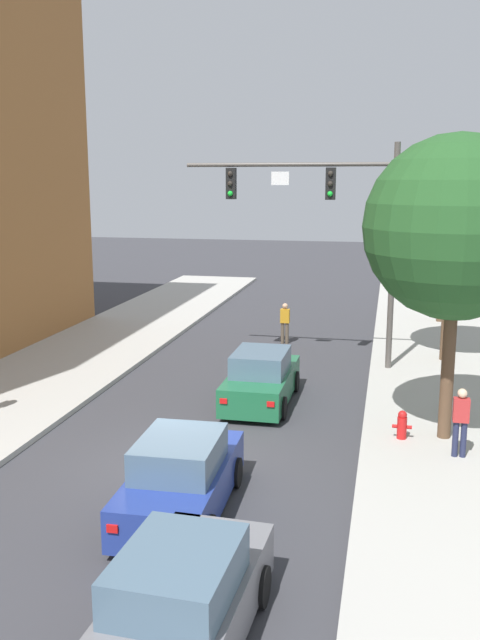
{
  "coord_description": "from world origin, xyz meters",
  "views": [
    {
      "loc": [
        4.5,
        -14.18,
        6.45
      ],
      "look_at": [
        -0.15,
        7.22,
        2.0
      ],
      "focal_mm": 38.8,
      "sensor_mm": 36.0,
      "label": 1
    }
  ],
  "objects_px": {
    "car_following_blue": "(182,478)",
    "street_tree_third": "(447,200)",
    "car_lead_green": "(261,379)",
    "fire_hydrant": "(402,425)",
    "street_tree_second": "(453,200)",
    "pedestrian_crossing_road": "(285,321)",
    "traffic_signal_mast": "(332,213)",
    "car_third_grey": "(181,606)",
    "street_tree_nearest": "(456,228)",
    "pedestrian_sidewalk_right_walker": "(461,419)"
  },
  "relations": [
    {
      "from": "car_third_grey",
      "to": "pedestrian_crossing_road",
      "type": "height_order",
      "value": "pedestrian_crossing_road"
    },
    {
      "from": "street_tree_second",
      "to": "traffic_signal_mast",
      "type": "bearing_deg",
      "value": -159.01
    },
    {
      "from": "traffic_signal_mast",
      "to": "pedestrian_sidewalk_right_walker",
      "type": "xyz_separation_m",
      "value": [
        3.7,
        -7.57,
        -4.31
      ]
    },
    {
      "from": "car_third_grey",
      "to": "fire_hydrant",
      "type": "distance_m",
      "value": 9.12
    },
    {
      "from": "fire_hydrant",
      "to": "street_tree_third",
      "type": "xyz_separation_m",
      "value": [
        1.86,
        15.24,
        5.06
      ]
    },
    {
      "from": "car_lead_green",
      "to": "street_tree_second",
      "type": "height_order",
      "value": "street_tree_second"
    },
    {
      "from": "pedestrian_crossing_road",
      "to": "traffic_signal_mast",
      "type": "bearing_deg",
      "value": -58.87
    },
    {
      "from": "car_lead_green",
      "to": "car_third_grey",
      "type": "distance_m",
      "value": 11.06
    },
    {
      "from": "fire_hydrant",
      "to": "street_tree_nearest",
      "type": "distance_m",
      "value": 4.95
    },
    {
      "from": "car_third_grey",
      "to": "pedestrian_crossing_road",
      "type": "relative_size",
      "value": 2.62
    },
    {
      "from": "pedestrian_sidewalk_right_walker",
      "to": "fire_hydrant",
      "type": "height_order",
      "value": "pedestrian_sidewalk_right_walker"
    },
    {
      "from": "street_tree_second",
      "to": "street_tree_third",
      "type": "xyz_separation_m",
      "value": [
        0.29,
        7.03,
        -0.22
      ]
    },
    {
      "from": "traffic_signal_mast",
      "to": "car_lead_green",
      "type": "relative_size",
      "value": 1.77
    },
    {
      "from": "traffic_signal_mast",
      "to": "car_following_blue",
      "type": "distance_m",
      "value": 12.35
    },
    {
      "from": "pedestrian_sidewalk_right_walker",
      "to": "car_third_grey",
      "type": "bearing_deg",
      "value": -119.48
    },
    {
      "from": "fire_hydrant",
      "to": "street_tree_third",
      "type": "bearing_deg",
      "value": 83.03
    },
    {
      "from": "pedestrian_crossing_road",
      "to": "fire_hydrant",
      "type": "bearing_deg",
      "value": -66.1
    },
    {
      "from": "street_tree_second",
      "to": "street_tree_third",
      "type": "height_order",
      "value": "street_tree_second"
    },
    {
      "from": "traffic_signal_mast",
      "to": "car_following_blue",
      "type": "xyz_separation_m",
      "value": [
        -1.86,
        -11.29,
        -4.65
      ]
    },
    {
      "from": "fire_hydrant",
      "to": "street_tree_second",
      "type": "height_order",
      "value": "street_tree_second"
    },
    {
      "from": "car_following_blue",
      "to": "street_tree_third",
      "type": "height_order",
      "value": "street_tree_third"
    },
    {
      "from": "car_third_grey",
      "to": "pedestrian_sidewalk_right_walker",
      "type": "distance_m",
      "value": 8.84
    },
    {
      "from": "fire_hydrant",
      "to": "street_tree_second",
      "type": "distance_m",
      "value": 9.89
    },
    {
      "from": "car_lead_green",
      "to": "pedestrian_crossing_road",
      "type": "xyz_separation_m",
      "value": [
        -0.46,
        7.62,
        0.19
      ]
    },
    {
      "from": "car_lead_green",
      "to": "fire_hydrant",
      "type": "relative_size",
      "value": 5.89
    },
    {
      "from": "fire_hydrant",
      "to": "street_tree_nearest",
      "type": "bearing_deg",
      "value": 17.52
    },
    {
      "from": "traffic_signal_mast",
      "to": "car_lead_green",
      "type": "distance_m",
      "value": 6.49
    },
    {
      "from": "street_tree_third",
      "to": "street_tree_nearest",
      "type": "bearing_deg",
      "value": -93.19
    },
    {
      "from": "car_following_blue",
      "to": "street_tree_second",
      "type": "distance_m",
      "value": 14.97
    },
    {
      "from": "pedestrian_crossing_road",
      "to": "fire_hydrant",
      "type": "relative_size",
      "value": 2.28
    },
    {
      "from": "car_third_grey",
      "to": "street_tree_nearest",
      "type": "distance_m",
      "value": 10.84
    },
    {
      "from": "traffic_signal_mast",
      "to": "pedestrian_sidewalk_right_walker",
      "type": "bearing_deg",
      "value": -63.99
    },
    {
      "from": "car_lead_green",
      "to": "pedestrian_crossing_road",
      "type": "relative_size",
      "value": 2.59
    },
    {
      "from": "car_lead_green",
      "to": "street_tree_nearest",
      "type": "height_order",
      "value": "street_tree_nearest"
    },
    {
      "from": "car_third_grey",
      "to": "street_tree_third",
      "type": "bearing_deg",
      "value": 78.3
    },
    {
      "from": "pedestrian_crossing_road",
      "to": "pedestrian_sidewalk_right_walker",
      "type": "relative_size",
      "value": 1.0
    },
    {
      "from": "pedestrian_crossing_road",
      "to": "street_tree_second",
      "type": "relative_size",
      "value": 0.21
    },
    {
      "from": "street_tree_nearest",
      "to": "street_tree_second",
      "type": "distance_m",
      "value": 7.91
    },
    {
      "from": "fire_hydrant",
      "to": "street_tree_second",
      "type": "relative_size",
      "value": 0.09
    },
    {
      "from": "street_tree_nearest",
      "to": "car_third_grey",
      "type": "bearing_deg",
      "value": -114.71
    },
    {
      "from": "car_following_blue",
      "to": "street_tree_second",
      "type": "xyz_separation_m",
      "value": [
        5.85,
        12.82,
        5.07
      ]
    },
    {
      "from": "car_third_grey",
      "to": "street_tree_third",
      "type": "height_order",
      "value": "street_tree_third"
    },
    {
      "from": "pedestrian_sidewalk_right_walker",
      "to": "street_tree_nearest",
      "type": "xyz_separation_m",
      "value": [
        -0.25,
        1.22,
        4.28
      ]
    },
    {
      "from": "car_following_blue",
      "to": "street_tree_third",
      "type": "relative_size",
      "value": 0.6
    },
    {
      "from": "pedestrian_crossing_road",
      "to": "street_tree_second",
      "type": "height_order",
      "value": "street_tree_second"
    },
    {
      "from": "car_following_blue",
      "to": "street_tree_third",
      "type": "bearing_deg",
      "value": 72.81
    },
    {
      "from": "traffic_signal_mast",
      "to": "car_third_grey",
      "type": "distance_m",
      "value": 15.97
    },
    {
      "from": "street_tree_third",
      "to": "car_following_blue",
      "type": "bearing_deg",
      "value": -107.19
    },
    {
      "from": "traffic_signal_mast",
      "to": "car_lead_green",
      "type": "xyz_separation_m",
      "value": [
        -1.58,
        -4.24,
        -4.65
      ]
    },
    {
      "from": "street_tree_nearest",
      "to": "street_tree_third",
      "type": "distance_m",
      "value": 14.94
    }
  ]
}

